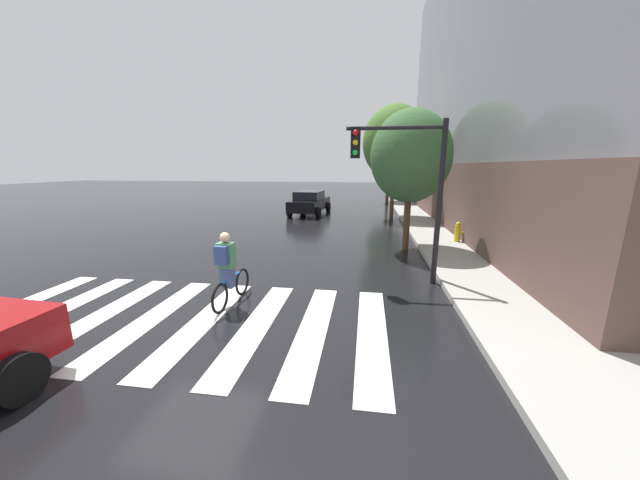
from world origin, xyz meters
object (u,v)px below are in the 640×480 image
object	(u,v)px
street_tree_near	(411,157)
street_tree_far	(389,155)
sedan_mid	(310,202)
fire_hydrant	(458,232)
street_tree_mid	(395,143)
traffic_light_near	(408,175)
cyclist	(228,270)

from	to	relation	value
street_tree_near	street_tree_far	size ratio (longest dim) A/B	0.85
sedan_mid	fire_hydrant	bearing A→B (deg)	-45.87
fire_hydrant	street_tree_mid	xyz separation A→B (m)	(-2.13, 6.43, 3.86)
sedan_mid	street_tree_mid	size ratio (longest dim) A/B	0.70
street_tree_far	traffic_light_near	bearing A→B (deg)	-92.05
cyclist	traffic_light_near	size ratio (longest dim) A/B	0.41
sedan_mid	fire_hydrant	distance (m)	10.48
cyclist	traffic_light_near	xyz separation A→B (m)	(3.99, 2.13, 2.02)
cyclist	street_tree_mid	world-z (taller)	street_tree_mid
street_tree_mid	traffic_light_near	bearing A→B (deg)	-92.50
sedan_mid	street_tree_far	xyz separation A→B (m)	(5.40, 7.71, 3.22)
sedan_mid	traffic_light_near	distance (m)	13.19
traffic_light_near	sedan_mid	bearing A→B (deg)	111.07
fire_hydrant	street_tree_mid	size ratio (longest dim) A/B	0.12
cyclist	fire_hydrant	size ratio (longest dim) A/B	2.19
traffic_light_near	street_tree_near	size ratio (longest dim) A/B	0.83
sedan_mid	fire_hydrant	size ratio (longest dim) A/B	5.84
sedan_mid	cyclist	world-z (taller)	cyclist
fire_hydrant	street_tree_mid	bearing A→B (deg)	108.32
cyclist	street_tree_far	xyz separation A→B (m)	(4.70, 22.00, 3.16)
cyclist	street_tree_far	world-z (taller)	street_tree_far
traffic_light_near	street_tree_far	size ratio (longest dim) A/B	0.71
cyclist	street_tree_far	size ratio (longest dim) A/B	0.29
street_tree_near	street_tree_far	bearing A→B (deg)	89.22
street_tree_near	street_tree_mid	distance (m)	7.54
street_tree_near	cyclist	bearing A→B (deg)	-128.07
traffic_light_near	street_tree_far	distance (m)	19.92
sedan_mid	street_tree_mid	distance (m)	6.40
cyclist	street_tree_mid	size ratio (longest dim) A/B	0.26
street_tree_far	street_tree_near	bearing A→B (deg)	-90.78
cyclist	fire_hydrant	distance (m)	9.46
fire_hydrant	street_tree_near	xyz separation A→B (m)	(-2.12, -1.05, 2.87)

